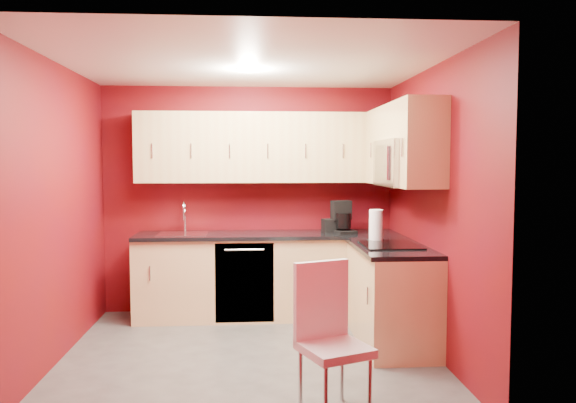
{
  "coord_description": "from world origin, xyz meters",
  "views": [
    {
      "loc": [
        -0.0,
        -4.78,
        1.67
      ],
      "look_at": [
        0.37,
        0.55,
        1.29
      ],
      "focal_mm": 35.0,
      "sensor_mm": 36.0,
      "label": 1
    }
  ],
  "objects": [
    {
      "name": "wall_right",
      "position": [
        1.6,
        0.0,
        1.25
      ],
      "size": [
        0.0,
        3.0,
        3.0
      ],
      "primitive_type": "plane",
      "rotation": [
        1.57,
        0.0,
        -1.57
      ],
      "color": "#630B09",
      "rests_on": "floor"
    },
    {
      "name": "floor",
      "position": [
        0.0,
        0.0,
        0.0
      ],
      "size": [
        3.2,
        3.2,
        0.0
      ],
      "primitive_type": "plane",
      "color": "#55524F",
      "rests_on": "ground"
    },
    {
      "name": "downlight",
      "position": [
        0.0,
        0.3,
        2.48
      ],
      "size": [
        0.2,
        0.2,
        0.01
      ],
      "primitive_type": "cylinder",
      "color": "white",
      "rests_on": "ceiling"
    },
    {
      "name": "upper_cabinets_right",
      "position": [
        1.42,
        0.44,
        1.89
      ],
      "size": [
        0.35,
        1.55,
        0.75
      ],
      "color": "tan",
      "rests_on": "wall_right"
    },
    {
      "name": "microwave",
      "position": [
        1.39,
        0.2,
        1.66
      ],
      "size": [
        0.42,
        0.76,
        0.42
      ],
      "color": "silver",
      "rests_on": "upper_cabinets_right"
    },
    {
      "name": "sink",
      "position": [
        -0.7,
        1.2,
        0.94
      ],
      "size": [
        0.52,
        0.42,
        0.35
      ],
      "color": "silver",
      "rests_on": "countertop_back"
    },
    {
      "name": "paper_towel",
      "position": [
        1.21,
        0.5,
        1.06
      ],
      "size": [
        0.19,
        0.19,
        0.3
      ],
      "primitive_type": null,
      "rotation": [
        0.0,
        0.0,
        -0.09
      ],
      "color": "white",
      "rests_on": "countertop_right"
    },
    {
      "name": "napkin_holder",
      "position": [
        0.86,
        1.2,
        0.98
      ],
      "size": [
        0.16,
        0.16,
        0.15
      ],
      "primitive_type": null,
      "rotation": [
        0.0,
        0.0,
        0.2
      ],
      "color": "black",
      "rests_on": "countertop_back"
    },
    {
      "name": "wall_front",
      "position": [
        0.0,
        -1.5,
        1.25
      ],
      "size": [
        3.2,
        0.0,
        3.2
      ],
      "primitive_type": "plane",
      "rotation": [
        -1.57,
        0.0,
        0.0
      ],
      "color": "#630B09",
      "rests_on": "floor"
    },
    {
      "name": "base_cabinets_back",
      "position": [
        0.2,
        1.2,
        0.43
      ],
      "size": [
        2.8,
        0.6,
        0.87
      ],
      "primitive_type": "cube",
      "color": "#E6C383",
      "rests_on": "floor"
    },
    {
      "name": "countertop_back",
      "position": [
        0.2,
        1.19,
        0.89
      ],
      "size": [
        2.8,
        0.63,
        0.04
      ],
      "primitive_type": "cube",
      "color": "black",
      "rests_on": "base_cabinets_back"
    },
    {
      "name": "cooktop",
      "position": [
        1.28,
        0.2,
        0.92
      ],
      "size": [
        0.5,
        0.55,
        0.01
      ],
      "primitive_type": "cube",
      "color": "black",
      "rests_on": "countertop_right"
    },
    {
      "name": "wall_back",
      "position": [
        0.0,
        1.5,
        1.25
      ],
      "size": [
        3.2,
        0.0,
        3.2
      ],
      "primitive_type": "plane",
      "rotation": [
        1.57,
        0.0,
        0.0
      ],
      "color": "#630B09",
      "rests_on": "floor"
    },
    {
      "name": "countertop_right",
      "position": [
        1.29,
        0.23,
        0.89
      ],
      "size": [
        0.63,
        1.27,
        0.04
      ],
      "primitive_type": "cube",
      "color": "black",
      "rests_on": "base_cabinets_right"
    },
    {
      "name": "dishwasher_front",
      "position": [
        -0.05,
        0.91,
        0.43
      ],
      "size": [
        0.6,
        0.02,
        0.82
      ],
      "primitive_type": "cube",
      "color": "black",
      "rests_on": "base_cabinets_back"
    },
    {
      "name": "dining_chair",
      "position": [
        0.55,
        -1.2,
        0.5
      ],
      "size": [
        0.53,
        0.54,
        1.0
      ],
      "primitive_type": null,
      "rotation": [
        0.0,
        0.0,
        0.38
      ],
      "color": "silver",
      "rests_on": "floor"
    },
    {
      "name": "upper_cabinets_back",
      "position": [
        0.2,
        1.32,
        1.83
      ],
      "size": [
        2.8,
        0.35,
        0.75
      ],
      "primitive_type": "cube",
      "color": "tan",
      "rests_on": "wall_back"
    },
    {
      "name": "coffee_maker",
      "position": [
        1.01,
        1.12,
        1.08
      ],
      "size": [
        0.27,
        0.32,
        0.34
      ],
      "primitive_type": null,
      "rotation": [
        0.0,
        0.0,
        0.28
      ],
      "color": "black",
      "rests_on": "countertop_back"
    },
    {
      "name": "ceiling",
      "position": [
        0.0,
        0.0,
        2.5
      ],
      "size": [
        3.2,
        3.2,
        0.0
      ],
      "primitive_type": "plane",
      "rotation": [
        3.14,
        0.0,
        0.0
      ],
      "color": "white",
      "rests_on": "wall_back"
    },
    {
      "name": "wall_left",
      "position": [
        -1.6,
        0.0,
        1.25
      ],
      "size": [
        0.0,
        3.0,
        3.0
      ],
      "primitive_type": "plane",
      "rotation": [
        1.57,
        0.0,
        1.57
      ],
      "color": "#630B09",
      "rests_on": "floor"
    },
    {
      "name": "base_cabinets_right",
      "position": [
        1.3,
        0.25,
        0.43
      ],
      "size": [
        0.6,
        1.3,
        0.87
      ],
      "primitive_type": "cube",
      "color": "#E6C383",
      "rests_on": "floor"
    }
  ]
}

